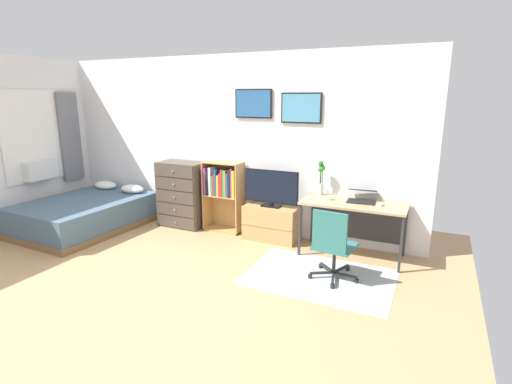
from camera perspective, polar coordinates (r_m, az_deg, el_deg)
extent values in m
plane|color=tan|center=(4.70, -19.21, -13.35)|extent=(7.20, 7.20, 0.00)
cube|color=white|center=(6.19, -4.40, 6.97)|extent=(6.12, 0.06, 2.70)
cube|color=black|center=(5.88, -0.38, 12.77)|extent=(0.59, 0.02, 0.42)
cube|color=#285B93|center=(5.87, -0.43, 12.77)|extent=(0.55, 0.01, 0.38)
cube|color=black|center=(5.60, 6.61, 12.08)|extent=(0.59, 0.02, 0.42)
cube|color=#4C93B7|center=(5.59, 6.57, 12.08)|extent=(0.55, 0.01, 0.38)
cube|color=white|center=(7.37, -29.92, 7.06)|extent=(0.02, 1.03, 1.48)
cube|color=silver|center=(7.38, -29.98, 7.06)|extent=(0.01, 0.95, 1.40)
cube|color=slate|center=(7.76, -25.49, 7.28)|extent=(0.05, 0.40, 1.54)
cube|color=silver|center=(7.37, -29.00, 2.83)|extent=(0.20, 0.52, 0.30)
cube|color=#B2B7BC|center=(4.79, 9.22, -12.12)|extent=(1.70, 1.20, 0.01)
cube|color=brown|center=(6.93, -23.52, -4.44)|extent=(1.54, 2.03, 0.10)
cube|color=#476075|center=(6.86, -23.71, -2.57)|extent=(1.49, 1.99, 0.37)
ellipsoid|color=white|center=(7.50, -21.11, 0.94)|extent=(0.45, 0.30, 0.14)
ellipsoid|color=white|center=(7.04, -17.62, 0.43)|extent=(0.45, 0.30, 0.14)
cube|color=#4C4238|center=(6.48, -10.66, -0.31)|extent=(0.76, 0.42, 1.06)
cube|color=#493F35|center=(6.43, -11.61, -4.36)|extent=(0.72, 0.01, 0.19)
sphere|color=#A59E8C|center=(6.41, -11.70, -4.40)|extent=(0.03, 0.03, 0.03)
cube|color=#493F35|center=(6.37, -11.70, -2.57)|extent=(0.72, 0.01, 0.19)
sphere|color=#A59E8C|center=(6.35, -11.79, -2.61)|extent=(0.03, 0.03, 0.03)
cube|color=#493F35|center=(6.31, -11.79, -0.75)|extent=(0.72, 0.01, 0.19)
sphere|color=#A59E8C|center=(6.30, -11.88, -0.78)|extent=(0.03, 0.03, 0.03)
cube|color=#493F35|center=(6.26, -11.89, 1.11)|extent=(0.72, 0.01, 0.19)
sphere|color=#A59E8C|center=(6.25, -11.98, 1.08)|extent=(0.03, 0.03, 0.03)
cube|color=#493F35|center=(6.22, -11.98, 2.99)|extent=(0.72, 0.01, 0.19)
sphere|color=#A59E8C|center=(6.21, -12.07, 2.96)|extent=(0.03, 0.03, 0.03)
cube|color=tan|center=(6.28, -7.12, -0.41)|extent=(0.02, 0.30, 1.10)
cube|color=tan|center=(6.00, -2.33, -1.00)|extent=(0.02, 0.30, 1.10)
cube|color=tan|center=(6.29, -4.68, -5.49)|extent=(0.61, 0.30, 0.02)
cube|color=tan|center=(6.13, -4.78, -0.50)|extent=(0.57, 0.30, 0.02)
cube|color=tan|center=(6.02, -4.88, 4.30)|extent=(0.57, 0.30, 0.02)
cube|color=tan|center=(6.26, -4.12, -0.40)|extent=(0.61, 0.01, 1.10)
cube|color=#8C388C|center=(6.19, -7.01, 1.69)|extent=(0.04, 0.23, 0.42)
cube|color=black|center=(6.15, -6.78, 1.40)|extent=(0.04, 0.18, 0.38)
cube|color=white|center=(6.13, -6.37, 1.65)|extent=(0.04, 0.20, 0.44)
cube|color=#2D8C4C|center=(6.14, -6.00, 1.06)|extent=(0.03, 0.23, 0.31)
cube|color=red|center=(6.12, -5.71, 1.15)|extent=(0.02, 0.24, 0.33)
cube|color=#1E519E|center=(6.08, -5.55, 1.45)|extent=(0.03, 0.20, 0.41)
cube|color=gold|center=(6.07, -5.22, 1.02)|extent=(0.03, 0.20, 0.33)
cube|color=red|center=(6.03, -5.00, 1.11)|extent=(0.02, 0.17, 0.36)
cube|color=red|center=(6.02, -4.71, 1.39)|extent=(0.03, 0.19, 0.42)
cube|color=#2D8C4C|center=(6.01, -4.39, 1.35)|extent=(0.03, 0.21, 0.42)
cube|color=orange|center=(6.01, -4.11, 1.31)|extent=(0.03, 0.22, 0.41)
cube|color=#1E519E|center=(5.97, -3.93, 1.06)|extent=(0.03, 0.17, 0.37)
cube|color=black|center=(5.98, -3.46, 1.34)|extent=(0.03, 0.24, 0.43)
cube|color=#8C388C|center=(5.95, -3.20, 1.40)|extent=(0.02, 0.23, 0.45)
cube|color=gold|center=(5.92, -3.01, 1.20)|extent=(0.04, 0.19, 0.42)
cube|color=tan|center=(5.81, 2.28, -4.51)|extent=(0.80, 0.40, 0.51)
cube|color=tan|center=(5.64, 1.47, -5.11)|extent=(0.80, 0.01, 0.02)
cube|color=black|center=(5.72, 2.23, -2.03)|extent=(0.28, 0.16, 0.02)
cube|color=black|center=(5.71, 2.23, -1.70)|extent=(0.06, 0.04, 0.05)
cube|color=black|center=(5.65, 2.26, 0.78)|extent=(0.82, 0.02, 0.49)
cube|color=black|center=(5.64, 2.21, 0.76)|extent=(0.79, 0.01, 0.46)
cube|color=tan|center=(5.24, 14.10, -1.64)|extent=(1.34, 0.63, 0.03)
cube|color=#2D2D30|center=(5.24, 6.37, -5.54)|extent=(0.03, 0.03, 0.71)
cube|color=#2D2D30|center=(5.01, 20.41, -7.28)|extent=(0.03, 0.03, 0.71)
cube|color=#2D2D30|center=(5.75, 8.21, -3.82)|extent=(0.03, 0.03, 0.71)
cube|color=#2D2D30|center=(5.55, 20.95, -5.30)|extent=(0.03, 0.03, 0.71)
cube|color=#2D2D30|center=(5.62, 14.51, -4.17)|extent=(1.28, 0.02, 0.50)
cylinder|color=#232326|center=(4.73, 14.48, -12.47)|extent=(0.05, 0.05, 0.05)
cube|color=#232326|center=(4.75, 12.86, -11.73)|extent=(0.28, 0.06, 0.02)
cylinder|color=#232326|center=(5.01, 13.23, -10.85)|extent=(0.05, 0.05, 0.05)
cube|color=#232326|center=(4.89, 12.27, -10.92)|extent=(0.14, 0.27, 0.02)
cylinder|color=#232326|center=(5.01, 9.40, -10.64)|extent=(0.05, 0.05, 0.05)
cube|color=#232326|center=(4.89, 10.31, -10.81)|extent=(0.23, 0.21, 0.02)
cylinder|color=#232326|center=(4.74, 7.89, -12.10)|extent=(0.05, 0.05, 0.05)
cube|color=#232326|center=(4.75, 9.59, -11.55)|extent=(0.26, 0.17, 0.02)
cylinder|color=#232326|center=(4.55, 11.09, -13.36)|extent=(0.05, 0.05, 0.05)
cube|color=#232326|center=(4.66, 11.18, -12.15)|extent=(0.09, 0.28, 0.02)
cylinder|color=#232326|center=(4.72, 11.34, -9.61)|extent=(0.04, 0.04, 0.30)
cube|color=#2D6B66|center=(4.66, 11.43, -7.75)|extent=(0.48, 0.48, 0.03)
cube|color=#2D6B66|center=(4.40, 10.69, -5.68)|extent=(0.40, 0.08, 0.45)
cube|color=black|center=(5.28, 15.09, -1.36)|extent=(0.38, 0.27, 0.01)
cube|color=black|center=(5.27, 15.08, -1.30)|extent=(0.35, 0.24, 0.00)
cube|color=black|center=(5.40, 15.34, 0.24)|extent=(0.37, 0.25, 0.07)
cube|color=#234C5B|center=(5.39, 15.33, 0.24)|extent=(0.35, 0.23, 0.06)
ellipsoid|color=silver|center=(5.18, 17.87, -1.73)|extent=(0.06, 0.10, 0.03)
cylinder|color=silver|center=(5.53, 9.38, 0.42)|extent=(0.09, 0.09, 0.16)
cylinder|color=#3D8438|center=(5.50, 9.65, 1.76)|extent=(0.01, 0.01, 0.33)
sphere|color=#308B2C|center=(5.47, 9.72, 3.47)|extent=(0.07, 0.07, 0.07)
cylinder|color=#3D8438|center=(5.51, 9.44, 1.95)|extent=(0.01, 0.01, 0.36)
sphere|color=#308B2C|center=(5.48, 9.52, 3.80)|extent=(0.07, 0.07, 0.07)
cylinder|color=#3D8438|center=(5.51, 9.32, 1.68)|extent=(0.01, 0.01, 0.31)
sphere|color=#308B2C|center=(5.48, 9.39, 3.26)|extent=(0.07, 0.07, 0.07)
cylinder|color=#3D8438|center=(5.48, 9.35, 2.11)|extent=(0.01, 0.01, 0.40)
sphere|color=#308B2C|center=(5.44, 9.43, 4.18)|extent=(0.07, 0.07, 0.07)
cylinder|color=silver|center=(5.26, 10.14, -1.16)|extent=(0.06, 0.06, 0.01)
cylinder|color=silver|center=(5.25, 10.16, -0.61)|extent=(0.01, 0.01, 0.10)
cone|color=silver|center=(5.23, 10.20, 0.32)|extent=(0.07, 0.07, 0.07)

